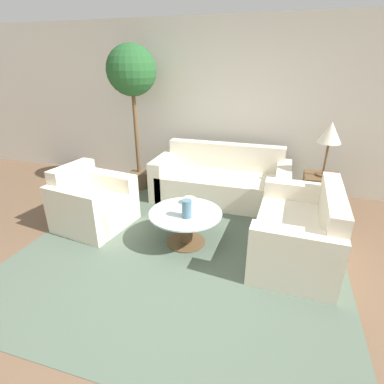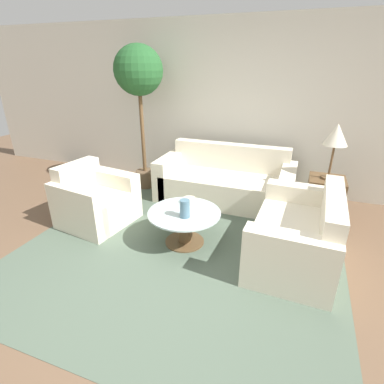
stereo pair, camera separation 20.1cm
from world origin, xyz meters
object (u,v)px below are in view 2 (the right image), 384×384
(table_lamp, at_px, (336,136))
(potted_plant, at_px, (139,79))
(loveseat, at_px, (301,237))
(armchair, at_px, (94,202))
(sofa_main, at_px, (225,182))
(coffee_table, at_px, (184,223))
(vase, at_px, (185,209))
(bowl, at_px, (189,200))

(table_lamp, xyz_separation_m, potted_plant, (-2.80, 0.17, 0.60))
(loveseat, bearing_deg, armchair, -86.15)
(loveseat, bearing_deg, sofa_main, -134.77)
(armchair, distance_m, coffee_table, 1.31)
(vase, bearing_deg, potted_plant, 131.44)
(armchair, distance_m, potted_plant, 1.97)
(bowl, bearing_deg, armchair, -172.18)
(coffee_table, distance_m, potted_plant, 2.40)
(armchair, distance_m, loveseat, 2.58)
(vase, relative_size, bowl, 1.33)
(loveseat, xyz_separation_m, vase, (-1.22, -0.24, 0.23))
(coffee_table, xyz_separation_m, potted_plant, (-1.28, 1.40, 1.47))
(sofa_main, distance_m, table_lamp, 1.64)
(loveseat, distance_m, bowl, 1.32)
(table_lamp, height_order, potted_plant, potted_plant)
(coffee_table, relative_size, bowl, 5.44)
(armchair, relative_size, table_lamp, 1.34)
(sofa_main, relative_size, armchair, 2.11)
(armchair, height_order, bowl, armchair)
(sofa_main, relative_size, coffee_table, 2.40)
(sofa_main, bearing_deg, potted_plant, 178.81)
(armchair, height_order, table_lamp, table_lamp)
(loveseat, distance_m, potted_plant, 3.19)
(sofa_main, distance_m, vase, 1.49)
(loveseat, relative_size, bowl, 9.29)
(armchair, relative_size, potted_plant, 0.43)
(sofa_main, distance_m, coffee_table, 1.37)
(sofa_main, relative_size, table_lamp, 2.82)
(table_lamp, xyz_separation_m, bowl, (-1.56, -0.99, -0.69))
(sofa_main, distance_m, loveseat, 1.68)
(armchair, height_order, coffee_table, armchair)
(sofa_main, distance_m, armchair, 1.93)
(vase, xyz_separation_m, bowl, (-0.08, 0.35, -0.07))
(sofa_main, relative_size, vase, 9.80)
(sofa_main, xyz_separation_m, coffee_table, (-0.13, -1.37, -0.01))
(sofa_main, distance_m, potted_plant, 2.03)
(armchair, xyz_separation_m, table_lamp, (2.83, 1.16, 0.85))
(table_lamp, height_order, bowl, table_lamp)
(loveseat, distance_m, vase, 1.27)
(loveseat, distance_m, coffee_table, 1.28)
(loveseat, xyz_separation_m, bowl, (-1.31, 0.11, 0.16))
(sofa_main, xyz_separation_m, potted_plant, (-1.41, 0.03, 1.46))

